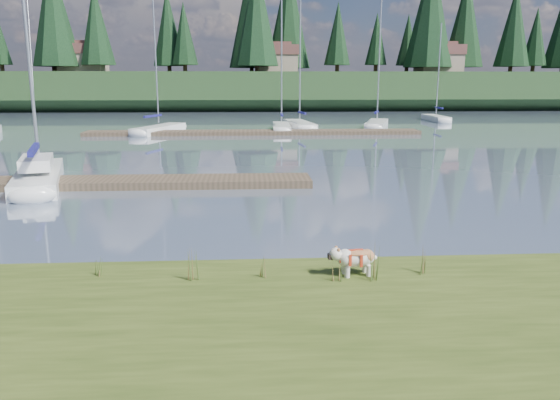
{
  "coord_description": "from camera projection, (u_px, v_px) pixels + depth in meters",
  "views": [
    {
      "loc": [
        1.45,
        -12.8,
        4.15
      ],
      "look_at": [
        2.2,
        -0.5,
        1.44
      ],
      "focal_mm": 35.0,
      "sensor_mm": 36.0,
      "label": 1
    }
  ],
  "objects": [
    {
      "name": "house_0",
      "position": [
        83.0,
        58.0,
        78.65
      ],
      "size": [
        6.3,
        5.3,
        4.65
      ],
      "color": "gray",
      "rests_on": "ridge"
    },
    {
      "name": "conifer_6",
      "position": [
        430.0,
        10.0,
        78.22
      ],
      "size": [
        7.04,
        7.04,
        17.0
      ],
      "color": "#382619",
      "rests_on": "ridge"
    },
    {
      "name": "sailboat_main",
      "position": [
        40.0,
        172.0,
        22.7
      ],
      "size": [
        3.81,
        8.29,
        11.82
      ],
      "rotation": [
        0.0,
        0.0,
        1.85
      ],
      "color": "white",
      "rests_on": "ground"
    },
    {
      "name": "conifer_2",
      "position": [
        53.0,
        11.0,
        75.19
      ],
      "size": [
        6.6,
        6.6,
        16.05
      ],
      "color": "#382619",
      "rests_on": "ridge"
    },
    {
      "name": "weed_1",
      "position": [
        260.0,
        266.0,
        10.74
      ],
      "size": [
        0.17,
        0.14,
        0.54
      ],
      "color": "#475B23",
      "rests_on": "bank"
    },
    {
      "name": "dock_near",
      "position": [
        111.0,
        182.0,
        21.79
      ],
      "size": [
        16.0,
        2.0,
        0.3
      ],
      "primitive_type": "cube",
      "color": "#4C3D2C",
      "rests_on": "ground"
    },
    {
      "name": "house_1",
      "position": [
        276.0,
        58.0,
        81.28
      ],
      "size": [
        6.3,
        5.3,
        4.65
      ],
      "color": "gray",
      "rests_on": "ridge"
    },
    {
      "name": "weed_0",
      "position": [
        193.0,
        267.0,
        10.52
      ],
      "size": [
        0.17,
        0.14,
        0.66
      ],
      "color": "#475B23",
      "rests_on": "bank"
    },
    {
      "name": "weed_2",
      "position": [
        373.0,
        264.0,
        10.55
      ],
      "size": [
        0.17,
        0.14,
        0.77
      ],
      "color": "#475B23",
      "rests_on": "bank"
    },
    {
      "name": "sailboat_bg_1",
      "position": [
        163.0,
        128.0,
        44.6
      ],
      "size": [
        3.91,
        7.88,
        11.65
      ],
      "rotation": [
        0.0,
        0.0,
        1.25
      ],
      "color": "white",
      "rests_on": "ground"
    },
    {
      "name": "conifer_7",
      "position": [
        514.0,
        26.0,
        82.36
      ],
      "size": [
        5.28,
        5.28,
        13.2
      ],
      "color": "#382619",
      "rests_on": "ridge"
    },
    {
      "name": "bank",
      "position": [
        143.0,
        380.0,
        7.4
      ],
      "size": [
        60.0,
        9.0,
        0.35
      ],
      "primitive_type": "cube",
      "color": "#41501B",
      "rests_on": "ground"
    },
    {
      "name": "weed_4",
      "position": [
        336.0,
        271.0,
        10.51
      ],
      "size": [
        0.17,
        0.14,
        0.48
      ],
      "color": "#475B23",
      "rests_on": "bank"
    },
    {
      "name": "dock_far",
      "position": [
        254.0,
        132.0,
        42.62
      ],
      "size": [
        26.0,
        2.2,
        0.3
      ],
      "primitive_type": "cube",
      "color": "#4C3D2C",
      "rests_on": "ground"
    },
    {
      "name": "sailboat_bg_4",
      "position": [
        377.0,
        123.0,
        49.64
      ],
      "size": [
        3.9,
        8.02,
        11.69
      ],
      "rotation": [
        0.0,
        0.0,
        1.26
      ],
      "color": "white",
      "rests_on": "ground"
    },
    {
      "name": "weed_3",
      "position": [
        98.0,
        265.0,
        10.81
      ],
      "size": [
        0.17,
        0.14,
        0.51
      ],
      "color": "#475B23",
      "rests_on": "bank"
    },
    {
      "name": "house_2",
      "position": [
        439.0,
        58.0,
        80.75
      ],
      "size": [
        6.3,
        5.3,
        4.65
      ],
      "color": "gray",
      "rests_on": "ridge"
    },
    {
      "name": "ridge",
      "position": [
        237.0,
        91.0,
        83.91
      ],
      "size": [
        200.0,
        20.0,
        5.0
      ],
      "primitive_type": "cube",
      "color": "#1B3017",
      "rests_on": "ground"
    },
    {
      "name": "mud_lip",
      "position": [
        181.0,
        274.0,
        11.71
      ],
      "size": [
        60.0,
        0.5,
        0.14
      ],
      "primitive_type": "cube",
      "color": "#33281C",
      "rests_on": "ground"
    },
    {
      "name": "weed_5",
      "position": [
        424.0,
        261.0,
        10.91
      ],
      "size": [
        0.17,
        0.14,
        0.63
      ],
      "color": "#475B23",
      "rests_on": "bank"
    },
    {
      "name": "conifer_4",
      "position": [
        257.0,
        14.0,
        74.99
      ],
      "size": [
        6.16,
        6.16,
        15.1
      ],
      "color": "#382619",
      "rests_on": "ridge"
    },
    {
      "name": "sailboat_bg_3",
      "position": [
        298.0,
        124.0,
        48.91
      ],
      "size": [
        2.48,
        8.35,
        12.06
      ],
      "rotation": [
        0.0,
        0.0,
        1.68
      ],
      "color": "white",
      "rests_on": "ground"
    },
    {
      "name": "bulldog",
      "position": [
        355.0,
        257.0,
        10.8
      ],
      "size": [
        0.99,
        0.48,
        0.59
      ],
      "rotation": [
        0.0,
        0.0,
        3.27
      ],
      "color": "silver",
      "rests_on": "bank"
    },
    {
      "name": "conifer_3",
      "position": [
        168.0,
        28.0,
        80.36
      ],
      "size": [
        4.84,
        4.84,
        12.25
      ],
      "color": "#382619",
      "rests_on": "ridge"
    },
    {
      "name": "ground",
      "position": [
        228.0,
        135.0,
        42.53
      ],
      "size": [
        200.0,
        200.0,
        0.0
      ],
      "primitive_type": "plane",
      "color": "slate",
      "rests_on": "ground"
    },
    {
      "name": "sailboat_bg_2",
      "position": [
        281.0,
        126.0,
        46.08
      ],
      "size": [
        1.64,
        7.06,
        10.63
      ],
      "rotation": [
        0.0,
        0.0,
        1.53
      ],
      "color": "white",
      "rests_on": "ground"
    },
    {
      "name": "sailboat_bg_5",
      "position": [
        434.0,
        118.0,
        57.04
      ],
      "size": [
        1.55,
        6.85,
        9.87
      ],
      "rotation": [
        0.0,
        0.0,
        1.54
      ],
      "color": "white",
      "rests_on": "ground"
    },
    {
      "name": "conifer_5",
      "position": [
        338.0,
        34.0,
        80.08
      ],
      "size": [
        3.96,
        3.96,
        10.35
      ],
      "color": "#382619",
      "rests_on": "ridge"
    }
  ]
}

